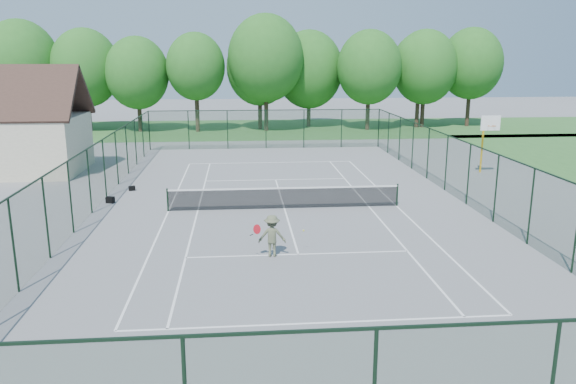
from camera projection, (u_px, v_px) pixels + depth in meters
name	position (u px, v px, depth m)	size (l,w,h in m)	color
ground	(284.00, 208.00, 26.88)	(140.00, 140.00, 0.00)	gray
grass_far	(260.00, 129.00, 55.91)	(80.00, 16.00, 0.01)	#387130
court_lines	(284.00, 208.00, 26.88)	(11.05, 23.85, 0.01)	white
tennis_net	(284.00, 197.00, 26.74)	(11.08, 0.08, 1.10)	black
fence_enclosure	(284.00, 177.00, 26.51)	(18.05, 36.05, 3.02)	#193C21
utility_building	(12.00, 123.00, 34.47)	(8.60, 6.27, 6.63)	beige
tree_line_far	(260.00, 67.00, 54.49)	(39.40, 6.40, 9.70)	#3F2C20
basketball_goal	(487.00, 133.00, 34.12)	(1.20, 1.43, 3.65)	#EDAD14
sports_bag_a	(110.00, 200.00, 27.85)	(0.39, 0.24, 0.31)	black
sports_bag_b	(132.00, 188.00, 30.40)	(0.33, 0.20, 0.26)	black
tennis_player	(272.00, 236.00, 20.32)	(2.11, 0.87, 1.55)	#5A6045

